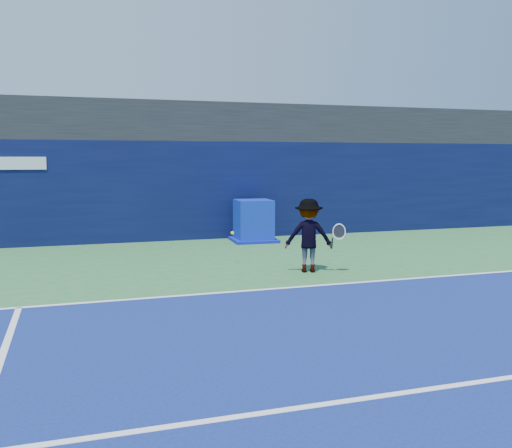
# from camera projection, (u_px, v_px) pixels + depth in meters

# --- Properties ---
(ground) EXTENTS (80.00, 80.00, 0.00)m
(ground) POSITION_uv_depth(u_px,v_px,m) (376.00, 332.00, 8.18)
(ground) COLOR #306C38
(ground) RESTS_ON ground
(baseline) EXTENTS (24.00, 0.10, 0.01)m
(baseline) POSITION_uv_depth(u_px,v_px,m) (298.00, 287.00, 11.02)
(baseline) COLOR white
(baseline) RESTS_ON ground
(service_line) EXTENTS (24.00, 0.10, 0.01)m
(service_line) POSITION_uv_depth(u_px,v_px,m) (468.00, 384.00, 6.29)
(service_line) COLOR white
(service_line) RESTS_ON ground
(stadium_band) EXTENTS (36.00, 3.00, 1.20)m
(stadium_band) POSITION_uv_depth(u_px,v_px,m) (201.00, 124.00, 18.64)
(stadium_band) COLOR black
(stadium_band) RESTS_ON back_wall_assembly
(back_wall_assembly) EXTENTS (36.00, 1.03, 3.00)m
(back_wall_assembly) POSITION_uv_depth(u_px,v_px,m) (208.00, 190.00, 17.93)
(back_wall_assembly) COLOR #0A1039
(back_wall_assembly) RESTS_ON ground
(equipment_cart) EXTENTS (1.37, 1.37, 1.25)m
(equipment_cart) POSITION_uv_depth(u_px,v_px,m) (254.00, 222.00, 17.13)
(equipment_cart) COLOR #0C24AE
(equipment_cart) RESTS_ON ground
(tennis_player) EXTENTS (1.33, 0.91, 1.61)m
(tennis_player) POSITION_uv_depth(u_px,v_px,m) (309.00, 235.00, 12.46)
(tennis_player) COLOR white
(tennis_player) RESTS_ON ground
(tennis_ball) EXTENTS (0.08, 0.08, 0.08)m
(tennis_ball) POSITION_uv_depth(u_px,v_px,m) (232.00, 233.00, 13.34)
(tennis_ball) COLOR #D0E419
(tennis_ball) RESTS_ON ground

